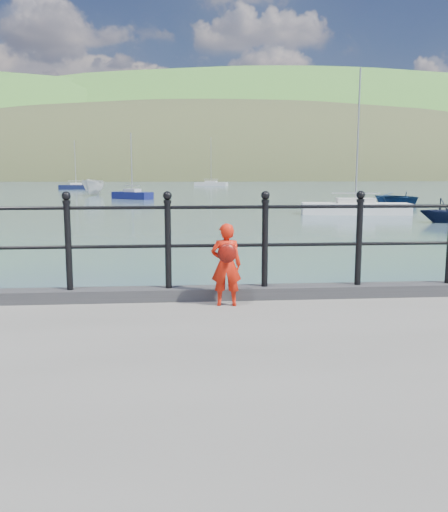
{
  "coord_description": "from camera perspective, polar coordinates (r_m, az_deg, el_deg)",
  "views": [
    {
      "loc": [
        -0.47,
        -6.76,
        2.57
      ],
      "look_at": [
        0.08,
        -0.2,
        1.55
      ],
      "focal_mm": 38.0,
      "sensor_mm": 36.0,
      "label": 1
    }
  ],
  "objects": [
    {
      "name": "child",
      "position": [
        6.37,
        0.23,
        -0.84
      ],
      "size": [
        0.38,
        0.32,
        0.98
      ],
      "rotation": [
        0.0,
        0.0,
        3.04
      ],
      "color": "red",
      "rests_on": "quay"
    },
    {
      "name": "railing",
      "position": [
        6.67,
        -0.76,
        2.38
      ],
      "size": [
        18.11,
        0.11,
        1.2
      ],
      "color": "black",
      "rests_on": "kerb"
    },
    {
      "name": "ground",
      "position": [
        7.25,
        -0.82,
        -11.97
      ],
      "size": [
        600.0,
        600.0,
        0.0
      ],
      "primitive_type": "plane",
      "color": "#2D4251",
      "rests_on": "ground"
    },
    {
      "name": "sailboat_left",
      "position": [
        87.0,
        -15.3,
        7.0
      ],
      "size": [
        5.48,
        2.59,
        7.6
      ],
      "rotation": [
        0.0,
        0.0,
        0.19
      ],
      "color": "black",
      "rests_on": "ground"
    },
    {
      "name": "kerb",
      "position": [
        6.79,
        -0.75,
        -3.91
      ],
      "size": [
        60.0,
        0.3,
        0.15
      ],
      "primitive_type": "cube",
      "color": "#28282B",
      "rests_on": "quay"
    },
    {
      "name": "far_shore",
      "position": [
        250.48,
        4.13,
        2.99
      ],
      "size": [
        830.0,
        200.0,
        156.0
      ],
      "color": "#333A21",
      "rests_on": "ground"
    },
    {
      "name": "sailboat_deep",
      "position": [
        106.25,
        -1.37,
        7.57
      ],
      "size": [
        6.66,
        3.85,
        9.41
      ],
      "rotation": [
        0.0,
        0.0,
        -0.32
      ],
      "color": "beige",
      "rests_on": "ground"
    },
    {
      "name": "sailboat_near",
      "position": [
        34.66,
        13.65,
        4.85
      ],
      "size": [
        6.76,
        2.88,
        8.96
      ],
      "rotation": [
        0.0,
        0.0,
        -0.17
      ],
      "color": "silver",
      "rests_on": "ground"
    },
    {
      "name": "launch_blue",
      "position": [
        46.4,
        17.93,
        5.83
      ],
      "size": [
        4.49,
        5.65,
        1.05
      ],
      "primitive_type": "imported",
      "rotation": [
        0.0,
        0.0,
        0.18
      ],
      "color": "#122A4E",
      "rests_on": "ground"
    },
    {
      "name": "launch_white",
      "position": [
        63.26,
        -13.56,
        7.06
      ],
      "size": [
        2.52,
        5.07,
        1.87
      ],
      "primitive_type": "imported",
      "rotation": [
        0.0,
        0.0,
        -0.15
      ],
      "color": "silver",
      "rests_on": "ground"
    },
    {
      "name": "launch_navy",
      "position": [
        30.18,
        22.1,
        4.47
      ],
      "size": [
        2.49,
        2.17,
        1.28
      ],
      "primitive_type": "imported",
      "rotation": [
        0.0,
        0.0,
        1.54
      ],
      "color": "black",
      "rests_on": "ground"
    },
    {
      "name": "sailboat_port",
      "position": [
        53.98,
        -9.63,
        6.29
      ],
      "size": [
        4.26,
        3.8,
        6.55
      ],
      "rotation": [
        0.0,
        0.0,
        -0.68
      ],
      "color": "#131854",
      "rests_on": "ground"
    }
  ]
}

